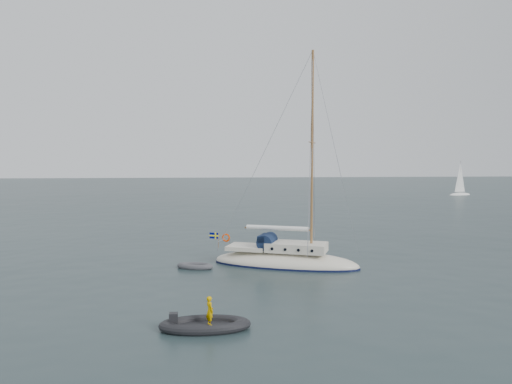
{
  "coord_description": "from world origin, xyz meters",
  "views": [
    {
      "loc": [
        -3.64,
        -29.6,
        7.2
      ],
      "look_at": [
        -0.84,
        0.0,
        5.14
      ],
      "focal_mm": 35.0,
      "sensor_mm": 36.0,
      "label": 1
    }
  ],
  "objects": [
    {
      "name": "dinghy",
      "position": [
        -4.58,
        2.59,
        0.15
      ],
      "size": [
        2.43,
        1.1,
        0.35
      ],
      "rotation": [
        0.0,
        0.0,
        -0.31
      ],
      "color": "#46454A",
      "rests_on": "ground"
    },
    {
      "name": "rib",
      "position": [
        -3.86,
        -9.06,
        0.23
      ],
      "size": [
        3.87,
        1.76,
        1.44
      ],
      "rotation": [
        0.0,
        0.0,
        0.01
      ],
      "color": "black",
      "rests_on": "ground"
    },
    {
      "name": "distant_yacht_b",
      "position": [
        44.18,
        61.49,
        2.97
      ],
      "size": [
        5.24,
        2.79,
        6.94
      ],
      "rotation": [
        0.0,
        0.0,
        0.39
      ],
      "color": "white",
      "rests_on": "ground"
    },
    {
      "name": "sailboat",
      "position": [
        1.4,
        2.88,
        1.11
      ],
      "size": [
        10.32,
        3.09,
        14.7
      ],
      "rotation": [
        0.0,
        0.0,
        -0.37
      ],
      "color": "beige",
      "rests_on": "ground"
    },
    {
      "name": "ground",
      "position": [
        0.0,
        0.0,
        0.0
      ],
      "size": [
        300.0,
        300.0,
        0.0
      ],
      "primitive_type": "plane",
      "color": "black",
      "rests_on": "ground"
    }
  ]
}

